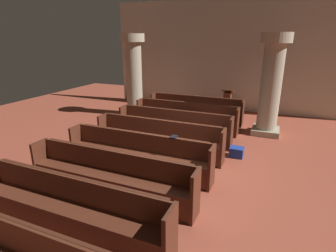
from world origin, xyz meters
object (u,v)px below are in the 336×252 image
pew_row_0 (195,108)px  kneeler_box_blue (237,152)px  pew_row_2 (174,125)px  pillar_aisle_side (271,84)px  pew_row_6 (68,206)px  pew_row_4 (138,152)px  hymn_book (174,137)px  pew_row_3 (158,137)px  pew_row_5 (110,174)px  pew_row_1 (186,115)px  lectern (227,105)px  pillar_far_side (134,74)px

pew_row_0 → kneeler_box_blue: 3.37m
pew_row_2 → pillar_aisle_side: size_ratio=1.12×
kneeler_box_blue → pew_row_6: bearing=-116.6°
pew_row_6 → pew_row_4: bearing=90.0°
kneeler_box_blue → pew_row_2: bearing=166.2°
hymn_book → pew_row_4: bearing=-166.9°
pew_row_3 → pew_row_4: 1.11m
pillar_aisle_side → pew_row_3: bearing=-132.2°
pillar_aisle_side → pew_row_2: bearing=-146.2°
pew_row_5 → hymn_book: 1.59m
pew_row_5 → pew_row_1: bearing=90.0°
pew_row_4 → pew_row_5: bearing=-90.0°
pew_row_4 → pillar_aisle_side: bearing=56.9°
pew_row_3 → kneeler_box_blue: (1.97, 0.62, -0.36)m
pew_row_6 → pillar_aisle_side: size_ratio=1.12×
pew_row_2 → pew_row_4: (0.00, -2.22, 0.00)m
pew_row_0 → pew_row_1: (0.00, -1.11, 0.00)m
pew_row_1 → pew_row_5: same height
pillar_aisle_side → pew_row_4: bearing=-123.1°
lectern → kneeler_box_blue: (1.01, -3.80, -0.32)m
pew_row_4 → pillar_aisle_side: pillar_aisle_side is taller
pew_row_4 → pillar_far_side: size_ratio=1.12×
pew_row_1 → kneeler_box_blue: 2.56m
pew_row_0 → hymn_book: hymn_book is taller
pew_row_0 → pillar_far_side: bearing=-176.9°
pew_row_1 → pew_row_0: bearing=90.0°
pew_row_5 → pew_row_4: bearing=90.0°
pew_row_0 → hymn_book: (0.81, -4.24, 0.43)m
lectern → kneeler_box_blue: 3.95m
pew_row_3 → lectern: 4.53m
pew_row_4 → kneeler_box_blue: bearing=41.2°
pew_row_1 → lectern: (0.96, 2.21, -0.04)m
pew_row_4 → pew_row_6: same height
pew_row_1 → kneeler_box_blue: (1.97, -1.59, -0.36)m
pew_row_0 → lectern: (0.96, 1.10, -0.04)m
pew_row_6 → pew_row_5: bearing=90.0°
pew_row_3 → pillar_far_side: pillar_far_side is taller
lectern → hymn_book: bearing=-91.6°
pew_row_1 → pew_row_6: 5.54m
pew_row_2 → pillar_aisle_side: pillar_aisle_side is taller
pew_row_6 → pillar_aisle_side: bearing=67.4°
pew_row_4 → hymn_book: 0.94m
pew_row_4 → pew_row_6: bearing=-90.0°
pew_row_1 → hymn_book: 3.27m
hymn_book → lectern: bearing=88.4°
pillar_aisle_side → pew_row_5: bearing=-116.9°
pew_row_0 → pillar_far_side: pillar_far_side is taller
pew_row_2 → kneeler_box_blue: bearing=-13.8°
pew_row_6 → pillar_far_side: 7.07m
pew_row_2 → pew_row_3: size_ratio=1.00×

